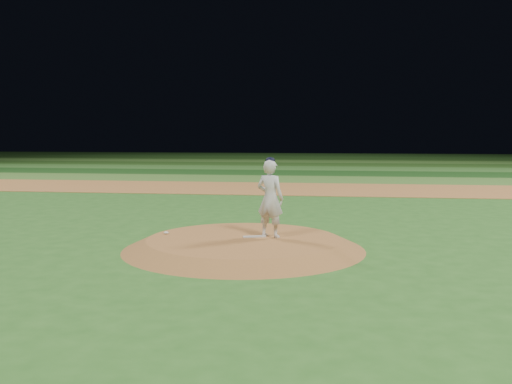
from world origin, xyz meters
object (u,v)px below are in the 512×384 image
at_px(rosin_bag, 166,233).
at_px(pitcher_on_mound, 270,198).
at_px(pitchers_mound, 244,244).
at_px(pitching_rubber, 254,237).

relative_size(rosin_bag, pitcher_on_mound, 0.06).
relative_size(pitchers_mound, pitcher_on_mound, 2.99).
relative_size(pitching_rubber, pitcher_on_mound, 0.29).
bearing_deg(pitcher_on_mound, rosin_bag, 179.12).
bearing_deg(pitchers_mound, pitching_rubber, 35.44).
bearing_deg(pitcher_on_mound, pitchers_mound, -158.78).
relative_size(pitchers_mound, pitching_rubber, 10.38).
xyz_separation_m(rosin_bag, pitcher_on_mound, (2.48, -0.04, 0.87)).
distance_m(pitching_rubber, pitcher_on_mound, 0.96).
bearing_deg(pitching_rubber, rosin_bag, 159.91).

